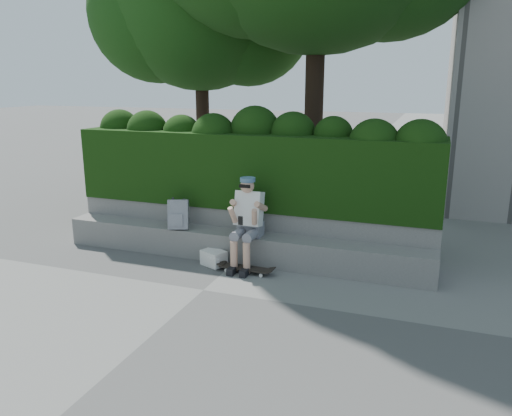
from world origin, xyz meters
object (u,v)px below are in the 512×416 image
at_px(skateboard, 246,268).
at_px(backpack_plaid, 178,214).
at_px(backpack_ground, 214,258).
at_px(person, 248,219).

distance_m(skateboard, backpack_plaid, 1.48).
bearing_deg(backpack_plaid, backpack_ground, -39.24).
height_order(person, skateboard, person).
height_order(person, backpack_ground, person).
relative_size(person, backpack_plaid, 2.91).
height_order(skateboard, backpack_ground, backpack_ground).
xyz_separation_m(backpack_plaid, backpack_ground, (0.72, -0.24, -0.57)).
distance_m(person, backpack_ground, 0.82).
relative_size(person, backpack_ground, 3.80).
xyz_separation_m(person, skateboard, (0.07, -0.28, -0.68)).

